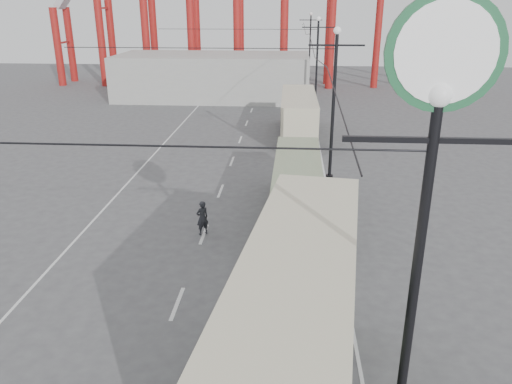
# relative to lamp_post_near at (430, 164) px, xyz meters

# --- Properties ---
(ground) EXTENTS (160.00, 160.00, 0.00)m
(ground) POSITION_rel_lamp_post_near_xyz_m (-5.60, 3.00, -7.86)
(ground) COLOR #4A4A4D
(ground) RESTS_ON ground
(road_markings) EXTENTS (12.52, 120.00, 0.01)m
(road_markings) POSITION_rel_lamp_post_near_xyz_m (-6.46, 22.70, -7.86)
(road_markings) COLOR silver
(road_markings) RESTS_ON ground
(lamp_post_near) EXTENTS (3.20, 0.44, 10.80)m
(lamp_post_near) POSITION_rel_lamp_post_near_xyz_m (0.00, 0.00, 0.00)
(lamp_post_near) COLOR black
(lamp_post_near) RESTS_ON ground
(lamp_post_mid) EXTENTS (3.20, 0.44, 9.32)m
(lamp_post_mid) POSITION_rel_lamp_post_near_xyz_m (0.00, 21.00, -3.18)
(lamp_post_mid) COLOR black
(lamp_post_mid) RESTS_ON ground
(lamp_post_far) EXTENTS (3.20, 0.44, 9.32)m
(lamp_post_far) POSITION_rel_lamp_post_near_xyz_m (0.00, 43.00, -3.18)
(lamp_post_far) COLOR black
(lamp_post_far) RESTS_ON ground
(lamp_post_distant) EXTENTS (3.20, 0.44, 9.32)m
(lamp_post_distant) POSITION_rel_lamp_post_near_xyz_m (0.00, 65.00, -3.18)
(lamp_post_distant) COLOR black
(lamp_post_distant) RESTS_ON ground
(fairground_shed) EXTENTS (22.00, 10.00, 5.00)m
(fairground_shed) POSITION_rel_lamp_post_near_xyz_m (-11.60, 50.00, -5.36)
(fairground_shed) COLOR #9E9E99
(fairground_shed) RESTS_ON ground
(double_decker_bus) EXTENTS (3.80, 10.22, 5.36)m
(double_decker_bus) POSITION_rel_lamp_post_near_xyz_m (-2.23, 1.50, -4.86)
(double_decker_bus) COLOR #333F22
(double_decker_bus) RESTS_ON ground
(single_decker_green) EXTENTS (2.52, 10.49, 2.96)m
(single_decker_green) POSITION_rel_lamp_post_near_xyz_m (-2.09, 15.49, -6.19)
(single_decker_green) COLOR gray
(single_decker_green) RESTS_ON ground
(single_decker_cream) EXTENTS (2.88, 11.19, 3.47)m
(single_decker_cream) POSITION_rel_lamp_post_near_xyz_m (-1.86, 32.50, -5.90)
(single_decker_cream) COLOR beige
(single_decker_cream) RESTS_ON ground
(pedestrian) EXTENTS (0.75, 0.71, 1.72)m
(pedestrian) POSITION_rel_lamp_post_near_xyz_m (-6.65, 13.04, -7.00)
(pedestrian) COLOR #222327
(pedestrian) RESTS_ON ground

